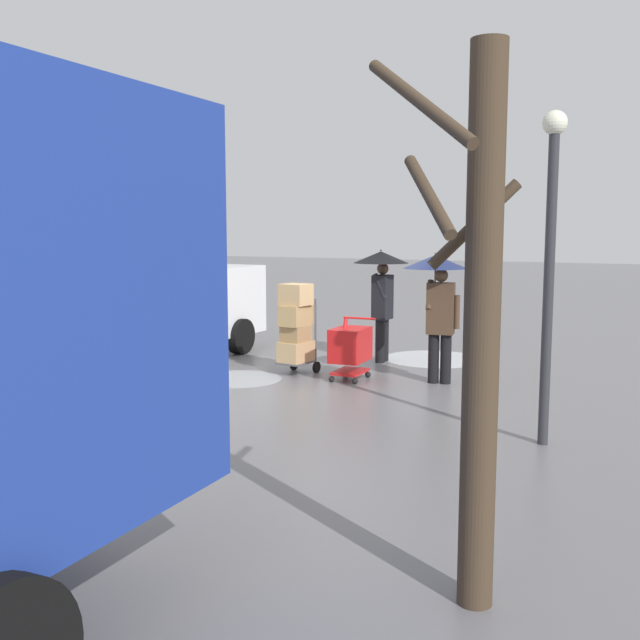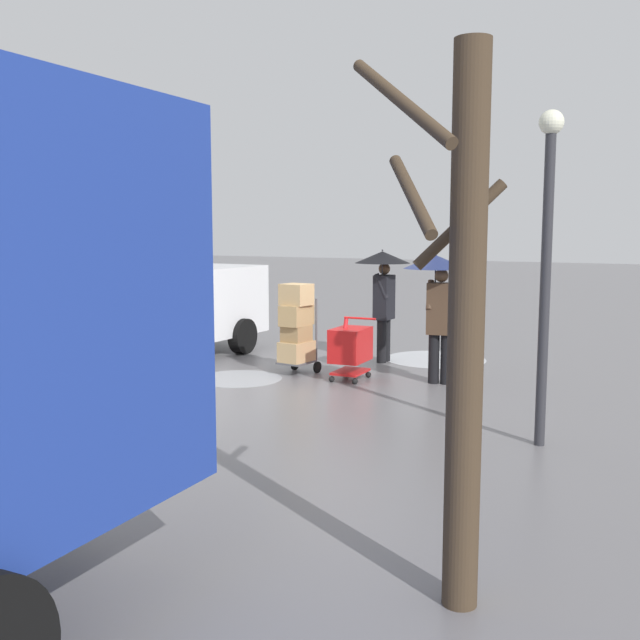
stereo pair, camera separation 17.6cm
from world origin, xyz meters
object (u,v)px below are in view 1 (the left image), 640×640
Objects in this scene: cargo_van_parked_right at (139,302)px; pedestrian_pink_side at (438,287)px; bare_tree_near at (478,321)px; pedestrian_black_side at (382,279)px; hand_dolly_boxes at (296,326)px; street_lamp at (550,243)px; shopping_cart_vendor at (350,346)px.

pedestrian_pink_side is (-5.45, -0.86, 0.41)m from cargo_van_parked_right.
pedestrian_black_side is at bearing -64.74° from bare_tree_near.
cargo_van_parked_right is 5.53m from pedestrian_pink_side.
pedestrian_pink_side is at bearing -171.28° from hand_dolly_boxes.
hand_dolly_boxes is at bearing -27.73° from street_lamp.
street_lamp is (-3.68, 4.14, 0.79)m from pedestrian_black_side.
shopping_cart_vendor is 0.66× the size of hand_dolly_boxes.
street_lamp reaches higher than pedestrian_black_side.
pedestrian_black_side is at bearing -117.65° from hand_dolly_boxes.
cargo_van_parked_right is at bearing -37.43° from bare_tree_near.
hand_dolly_boxes is 5.40m from street_lamp.
hand_dolly_boxes is 2.09m from pedestrian_black_side.
pedestrian_pink_side is (-2.42, -0.37, 0.73)m from hand_dolly_boxes.
pedestrian_black_side is 5.60m from street_lamp.
bare_tree_near is at bearing 120.12° from shopping_cart_vendor.
shopping_cart_vendor is 1.76m from pedestrian_pink_side.
bare_tree_near reaches higher than pedestrian_pink_side.
hand_dolly_boxes is 0.74× the size of pedestrian_pink_side.
bare_tree_near is (-4.77, 6.46, 1.09)m from hand_dolly_boxes.
pedestrian_pink_side is 0.58× the size of bare_tree_near.
pedestrian_black_side is at bearing -150.64° from cargo_van_parked_right.
bare_tree_near reaches higher than hand_dolly_boxes.
pedestrian_pink_side is at bearing -52.02° from street_lamp.
cargo_van_parked_right is at bearing 8.93° from pedestrian_pink_side.
bare_tree_near reaches higher than cargo_van_parked_right.
bare_tree_near is 0.96× the size of street_lamp.
shopping_cart_vendor is at bearing -59.88° from bare_tree_near.
street_lamp is (-7.62, 1.93, 1.19)m from cargo_van_parked_right.
pedestrian_black_side is at bearing -48.40° from street_lamp.
shopping_cart_vendor is at bearing -33.94° from street_lamp.
hand_dolly_boxes is at bearing -53.54° from bare_tree_near.
street_lamp is at bearing 131.60° from pedestrian_black_side.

